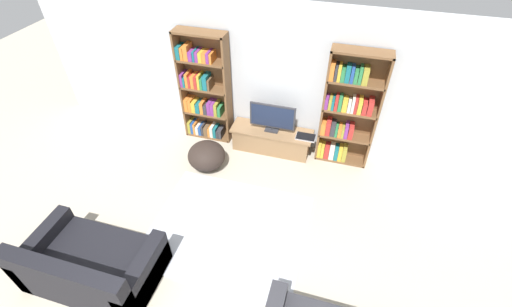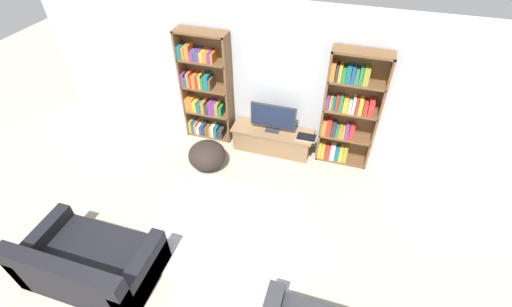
{
  "view_description": "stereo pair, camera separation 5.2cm",
  "coord_description": "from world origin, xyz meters",
  "px_view_note": "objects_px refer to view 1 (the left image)",
  "views": [
    {
      "loc": [
        1.11,
        -0.83,
        4.16
      ],
      "look_at": [
        0.01,
        2.97,
        0.7
      ],
      "focal_mm": 24.0,
      "sensor_mm": 36.0,
      "label": 1
    },
    {
      "loc": [
        1.16,
        -0.81,
        4.16
      ],
      "look_at": [
        0.01,
        2.97,
        0.7
      ],
      "focal_mm": 24.0,
      "sensor_mm": 36.0,
      "label": 2
    }
  ],
  "objects_px": {
    "bookshelf_right": "(347,111)",
    "couch_left_sectional": "(92,266)",
    "tv_stand": "(272,140)",
    "television": "(272,117)",
    "beanbag_ottoman": "(207,156)",
    "bookshelf_left": "(204,91)",
    "laptop": "(306,137)"
  },
  "relations": [
    {
      "from": "bookshelf_right",
      "to": "couch_left_sectional",
      "type": "relative_size",
      "value": 1.28
    },
    {
      "from": "bookshelf_right",
      "to": "couch_left_sectional",
      "type": "height_order",
      "value": "bookshelf_right"
    },
    {
      "from": "laptop",
      "to": "couch_left_sectional",
      "type": "bearing_deg",
      "value": -124.84
    },
    {
      "from": "tv_stand",
      "to": "television",
      "type": "distance_m",
      "value": 0.5
    },
    {
      "from": "bookshelf_left",
      "to": "couch_left_sectional",
      "type": "xyz_separation_m",
      "value": [
        -0.23,
        -3.25,
        -0.7
      ]
    },
    {
      "from": "bookshelf_right",
      "to": "laptop",
      "type": "relative_size",
      "value": 6.06
    },
    {
      "from": "tv_stand",
      "to": "couch_left_sectional",
      "type": "relative_size",
      "value": 0.91
    },
    {
      "from": "couch_left_sectional",
      "to": "bookshelf_right",
      "type": "bearing_deg",
      "value": 49.74
    },
    {
      "from": "bookshelf_left",
      "to": "tv_stand",
      "type": "relative_size",
      "value": 1.41
    },
    {
      "from": "bookshelf_right",
      "to": "television",
      "type": "xyz_separation_m",
      "value": [
        -1.22,
        -0.12,
        -0.28
      ]
    },
    {
      "from": "tv_stand",
      "to": "beanbag_ottoman",
      "type": "bearing_deg",
      "value": -142.23
    },
    {
      "from": "tv_stand",
      "to": "laptop",
      "type": "height_order",
      "value": "laptop"
    },
    {
      "from": "laptop",
      "to": "couch_left_sectional",
      "type": "xyz_separation_m",
      "value": [
        -2.15,
        -3.09,
        -0.18
      ]
    },
    {
      "from": "bookshelf_right",
      "to": "couch_left_sectional",
      "type": "bearing_deg",
      "value": -130.26
    },
    {
      "from": "bookshelf_left",
      "to": "laptop",
      "type": "height_order",
      "value": "bookshelf_left"
    },
    {
      "from": "couch_left_sectional",
      "to": "beanbag_ottoman",
      "type": "distance_m",
      "value": 2.45
    },
    {
      "from": "bookshelf_right",
      "to": "beanbag_ottoman",
      "type": "distance_m",
      "value": 2.48
    },
    {
      "from": "bookshelf_left",
      "to": "couch_left_sectional",
      "type": "height_order",
      "value": "bookshelf_left"
    },
    {
      "from": "television",
      "to": "bookshelf_right",
      "type": "bearing_deg",
      "value": 5.65
    },
    {
      "from": "television",
      "to": "laptop",
      "type": "relative_size",
      "value": 2.36
    },
    {
      "from": "television",
      "to": "couch_left_sectional",
      "type": "distance_m",
      "value": 3.52
    },
    {
      "from": "couch_left_sectional",
      "to": "bookshelf_left",
      "type": "bearing_deg",
      "value": 85.87
    },
    {
      "from": "television",
      "to": "couch_left_sectional",
      "type": "bearing_deg",
      "value": -116.13
    },
    {
      "from": "laptop",
      "to": "beanbag_ottoman",
      "type": "height_order",
      "value": "laptop"
    },
    {
      "from": "laptop",
      "to": "couch_left_sectional",
      "type": "distance_m",
      "value": 3.77
    },
    {
      "from": "bookshelf_right",
      "to": "laptop",
      "type": "height_order",
      "value": "bookshelf_right"
    },
    {
      "from": "bookshelf_right",
      "to": "beanbag_ottoman",
      "type": "height_order",
      "value": "bookshelf_right"
    },
    {
      "from": "tv_stand",
      "to": "beanbag_ottoman",
      "type": "distance_m",
      "value": 1.23
    },
    {
      "from": "beanbag_ottoman",
      "to": "bookshelf_left",
      "type": "bearing_deg",
      "value": 110.94
    },
    {
      "from": "tv_stand",
      "to": "bookshelf_right",
      "type": "bearing_deg",
      "value": 5.43
    },
    {
      "from": "bookshelf_left",
      "to": "bookshelf_right",
      "type": "height_order",
      "value": "same"
    },
    {
      "from": "bookshelf_right",
      "to": "tv_stand",
      "type": "relative_size",
      "value": 1.41
    }
  ]
}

